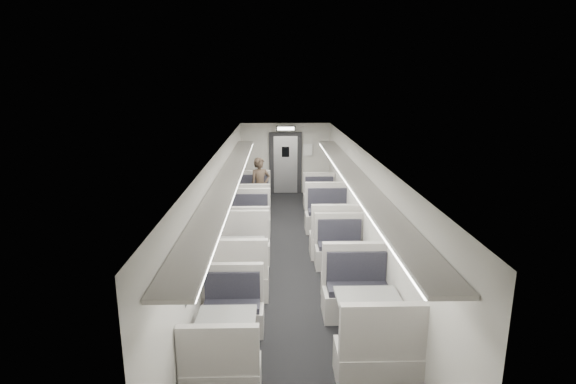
{
  "coord_description": "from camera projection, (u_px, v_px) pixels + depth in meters",
  "views": [
    {
      "loc": [
        -0.3,
        -9.08,
        3.8
      ],
      "look_at": [
        -0.03,
        1.35,
        1.19
      ],
      "focal_mm": 28.0,
      "sensor_mm": 36.0,
      "label": 1
    }
  ],
  "objects": [
    {
      "name": "window_a",
      "position": [
        235.0,
        169.0,
        12.67
      ],
      "size": [
        0.02,
        1.18,
        0.84
      ],
      "primitive_type": "cube",
      "color": "black",
      "rests_on": "room"
    },
    {
      "name": "booth_right_a",
      "position": [
        322.0,
        202.0,
        13.03
      ],
      "size": [
        0.97,
        1.96,
        1.05
      ],
      "color": "#ACA8A2",
      "rests_on": "room"
    },
    {
      "name": "wall_notice",
      "position": [
        308.0,
        150.0,
        15.13
      ],
      "size": [
        0.32,
        0.02,
        0.4
      ],
      "primitive_type": "cube",
      "color": "silver",
      "rests_on": "room"
    },
    {
      "name": "vestibule_door",
      "position": [
        286.0,
        164.0,
        15.24
      ],
      "size": [
        1.1,
        0.13,
        2.1
      ],
      "color": "black",
      "rests_on": "room"
    },
    {
      "name": "room",
      "position": [
        291.0,
        207.0,
        9.45
      ],
      "size": [
        3.24,
        12.24,
        2.64
      ],
      "color": "black",
      "rests_on": "ground"
    },
    {
      "name": "booth_left_d",
      "position": [
        228.0,
        336.0,
        6.22
      ],
      "size": [
        0.96,
        1.95,
        1.05
      ],
      "color": "#ACA8A2",
      "rests_on": "room"
    },
    {
      "name": "booth_right_b",
      "position": [
        331.0,
        226.0,
        10.73
      ],
      "size": [
        1.14,
        2.31,
        1.24
      ],
      "color": "#ACA8A2",
      "rests_on": "room"
    },
    {
      "name": "booth_right_c",
      "position": [
        345.0,
        264.0,
        8.61
      ],
      "size": [
        1.02,
        2.08,
        1.11
      ],
      "color": "#ACA8A2",
      "rests_on": "room"
    },
    {
      "name": "exit_sign",
      "position": [
        286.0,
        128.0,
        14.46
      ],
      "size": [
        0.62,
        0.12,
        0.16
      ],
      "color": "black",
      "rests_on": "room"
    },
    {
      "name": "window_c",
      "position": [
        214.0,
        215.0,
        8.4
      ],
      "size": [
        0.02,
        1.18,
        0.84
      ],
      "primitive_type": "cube",
      "color": "black",
      "rests_on": "room"
    },
    {
      "name": "window_b",
      "position": [
        226.0,
        187.0,
        10.54
      ],
      "size": [
        0.02,
        1.18,
        0.84
      ],
      "primitive_type": "cube",
      "color": "black",
      "rests_on": "room"
    },
    {
      "name": "booth_left_c",
      "position": [
        242.0,
        259.0,
        8.79
      ],
      "size": [
        1.08,
        2.18,
        1.17
      ],
      "color": "#ACA8A2",
      "rests_on": "room"
    },
    {
      "name": "booth_right_d",
      "position": [
        367.0,
        319.0,
        6.56
      ],
      "size": [
        1.11,
        2.25,
        1.2
      ],
      "color": "#ACA8A2",
      "rests_on": "room"
    },
    {
      "name": "luggage_rack_right",
      "position": [
        354.0,
        176.0,
        9.01
      ],
      "size": [
        0.46,
        10.4,
        0.09
      ],
      "color": "#ACA8A2",
      "rests_on": "room"
    },
    {
      "name": "booth_left_a",
      "position": [
        253.0,
        201.0,
        13.1
      ],
      "size": [
        1.0,
        2.03,
        1.09
      ],
      "color": "#ACA8A2",
      "rests_on": "room"
    },
    {
      "name": "window_d",
      "position": [
        193.0,
        260.0,
        6.27
      ],
      "size": [
        0.02,
        1.18,
        0.84
      ],
      "primitive_type": "cube",
      "color": "black",
      "rests_on": "room"
    },
    {
      "name": "luggage_rack_left",
      "position": [
        230.0,
        177.0,
        8.95
      ],
      "size": [
        0.46,
        10.4,
        0.09
      ],
      "color": "#ACA8A2",
      "rests_on": "room"
    },
    {
      "name": "booth_left_b",
      "position": [
        247.0,
        230.0,
        10.53
      ],
      "size": [
        1.05,
        2.14,
        1.14
      ],
      "color": "#ACA8A2",
      "rests_on": "room"
    },
    {
      "name": "passenger",
      "position": [
        260.0,
        186.0,
        12.86
      ],
      "size": [
        0.72,
        0.61,
        1.67
      ],
      "primitive_type": "imported",
      "rotation": [
        0.0,
        0.0,
        0.42
      ],
      "color": "black",
      "rests_on": "room"
    }
  ]
}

